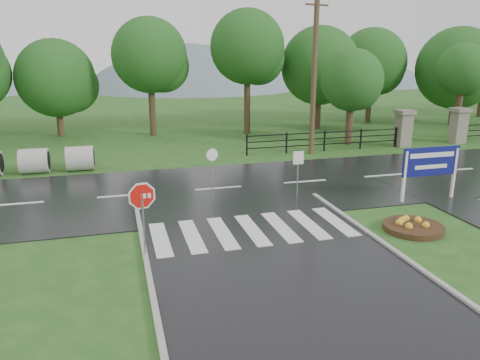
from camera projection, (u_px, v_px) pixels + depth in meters
name	position (u px, v px, depth m)	size (l,w,h in m)	color
ground	(315.00, 310.00, 10.76)	(120.00, 120.00, 0.00)	#28561C
main_road	(218.00, 189.00, 20.05)	(90.00, 8.00, 0.04)	black
crosswalk	(252.00, 230.00, 15.39)	(6.50, 2.80, 0.02)	silver
pillar_west	(404.00, 127.00, 28.61)	(1.00, 1.00, 2.24)	gray
pillar_east	(459.00, 125.00, 29.63)	(1.00, 1.00, 2.24)	gray
fence_west	(325.00, 139.00, 27.40)	(9.58, 0.08, 1.20)	black
hills	(166.00, 185.00, 76.20)	(102.00, 48.00, 48.00)	slate
treeline	(189.00, 134.00, 33.30)	(83.20, 5.20, 10.00)	#1A4F18
stop_sign	(142.00, 202.00, 13.04)	(1.04, 0.26, 2.38)	#939399
estate_billboard	(431.00, 164.00, 18.15)	(2.47, 0.10, 2.16)	silver
flower_bed	(413.00, 226.00, 15.46)	(1.95, 1.95, 0.39)	#332111
reg_sign_small	(298.00, 165.00, 18.48)	(0.43, 0.06, 1.93)	#939399
reg_sign_round	(212.00, 167.00, 18.28)	(0.47, 0.14, 2.08)	#939399
utility_pole_east	(314.00, 75.00, 25.66)	(1.51, 0.56, 8.74)	#473523
entrance_tree_left	(352.00, 80.00, 28.52)	(3.80, 3.80, 5.89)	#3D2B1C
entrance_tree_right	(463.00, 70.00, 30.41)	(3.34, 3.34, 6.23)	#3D2B1C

